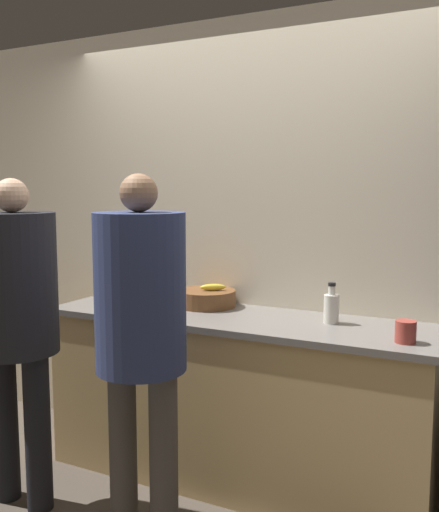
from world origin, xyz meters
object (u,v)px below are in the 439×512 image
Objects in this scene: person_center at (141,319)px; utensil_crock at (143,289)px; fruit_bowl at (207,298)px; person_left at (16,308)px; cup_red at (406,332)px; bottle_clear at (331,307)px; bottle_dark at (153,294)px.

person_center is 0.96m from utensil_crock.
person_center reaches higher than fruit_bowl.
person_left is at bearing -103.00° from utensil_crock.
person_center is 16.75× the size of cup_red.
person_left is at bearing -150.30° from bottle_clear.
bottle_dark is at bearing 174.51° from cup_red.
person_center is at bearing -82.37° from fruit_bowl.
bottle_dark is 1.45m from cup_red.
utensil_crock is (-0.53, 0.80, -0.03)m from person_center.
fruit_bowl is 1.21m from cup_red.
utensil_crock reaches higher than bottle_clear.
cup_red is (1.59, -0.26, -0.02)m from utensil_crock.
bottle_dark is at bearing -38.80° from utensil_crock.
bottle_clear is (1.38, 0.79, -0.02)m from person_left.
bottle_dark is at bearing 64.56° from person_left.
fruit_bowl is 0.42m from utensil_crock.
utensil_crock is at bearing 123.72° from person_center.
person_left is 0.73m from person_center.
person_center reaches higher than utensil_crock.
cup_red is at bearing -9.18° from utensil_crock.
cup_red is (1.17, -0.30, 0.00)m from fruit_bowl.
utensil_crock is at bearing 141.20° from bottle_dark.
bottle_clear is (0.66, 0.75, -0.02)m from person_center.
bottle_dark is at bearing 119.55° from person_center.
cup_red is at bearing -14.16° from fruit_bowl.
person_center is 7.98× the size of bottle_clear.
person_left is 8.66× the size of bottle_dark.
bottle_clear is (0.77, -0.08, 0.03)m from fruit_bowl.
utensil_crock is (-0.42, -0.04, 0.02)m from fruit_bowl.
utensil_crock is at bearing 77.00° from person_left.
utensil_crock reaches higher than bottle_dark.
fruit_bowl is at bearing 173.89° from bottle_clear.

